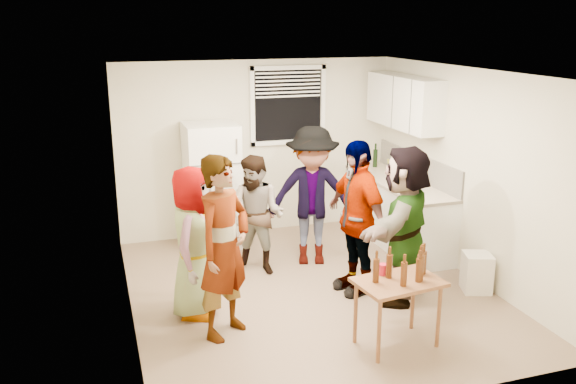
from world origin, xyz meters
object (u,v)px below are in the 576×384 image
object	(u,v)px
blue_cup	(410,198)
guest_back_right	(311,262)
guest_stripe	(227,332)
guest_back_left	(258,272)
beer_bottle_table	(419,280)
guest_orange	(401,298)
kettle	(400,183)
trash_bin	(477,271)
serving_table	(395,344)
beer_bottle_counter	(412,192)
guest_grey	(197,313)
refrigerator	(212,185)
wine_bottle	(375,167)
guest_black	(354,290)
red_cup	(383,275)

from	to	relation	value
blue_cup	guest_back_right	xyz separation A→B (m)	(-1.12, 0.47, -0.90)
guest_stripe	guest_back_left	size ratio (longest dim) A/B	1.24
beer_bottle_table	guest_orange	bearing A→B (deg)	69.87
kettle	trash_bin	distance (m)	1.73
serving_table	guest_back_right	xyz separation A→B (m)	(-0.06, 2.22, 0.00)
beer_bottle_counter	kettle	bearing A→B (deg)	83.44
beer_bottle_table	guest_stripe	bearing A→B (deg)	154.95
serving_table	guest_orange	size ratio (longest dim) A/B	0.45
guest_grey	refrigerator	bearing A→B (deg)	10.80
kettle	beer_bottle_table	xyz separation A→B (m)	(-1.09, -2.46, -0.23)
kettle	wine_bottle	xyz separation A→B (m)	(0.10, 0.97, 0.00)
refrigerator	guest_black	bearing A→B (deg)	-57.98
guest_grey	guest_back_right	xyz separation A→B (m)	(1.66, 0.97, 0.00)
refrigerator	red_cup	distance (m)	3.27
wine_bottle	guest_stripe	bearing A→B (deg)	-137.46
guest_stripe	guest_back_right	distance (m)	2.08
guest_grey	guest_back_left	xyz separation A→B (m)	(0.91, 0.87, 0.00)
beer_bottle_table	wine_bottle	bearing A→B (deg)	70.92
kettle	guest_black	bearing A→B (deg)	-119.52
wine_bottle	red_cup	world-z (taller)	wine_bottle
blue_cup	beer_bottle_table	distance (m)	2.02
red_cup	guest_back_left	distance (m)	2.19
beer_bottle_table	red_cup	distance (m)	0.35
blue_cup	trash_bin	xyz separation A→B (m)	(0.39, -0.94, -0.65)
blue_cup	guest_grey	xyz separation A→B (m)	(-2.78, -0.49, -0.90)
wine_bottle	kettle	bearing A→B (deg)	-95.90
guest_back_left	guest_back_right	size ratio (longest dim) A/B	0.83
blue_cup	serving_table	world-z (taller)	blue_cup
wine_bottle	guest_black	size ratio (longest dim) A/B	0.15
kettle	guest_black	world-z (taller)	kettle
trash_bin	guest_back_right	bearing A→B (deg)	137.04
refrigerator	guest_black	world-z (taller)	refrigerator
wine_bottle	blue_cup	bearing A→B (deg)	-100.79
guest_black	guest_orange	bearing A→B (deg)	39.37
guest_back_right	guest_orange	distance (m)	1.44
trash_bin	beer_bottle_table	distance (m)	1.60
serving_table	guest_back_right	world-z (taller)	serving_table
serving_table	guest_back_left	xyz separation A→B (m)	(-0.81, 2.12, 0.00)
refrigerator	guest_stripe	distance (m)	2.70
refrigerator	trash_bin	size ratio (longest dim) A/B	3.77
beer_bottle_counter	guest_back_left	size ratio (longest dim) A/B	0.17
beer_bottle_counter	guest_orange	xyz separation A→B (m)	(-0.68, -1.07, -0.90)
red_cup	guest_orange	xyz separation A→B (m)	(0.62, 0.73, -0.67)
beer_bottle_counter	guest_stripe	xyz separation A→B (m)	(-2.73, -1.24, -0.90)
guest_grey	guest_black	distance (m)	1.84
guest_black	serving_table	bearing A→B (deg)	-15.05
blue_cup	red_cup	distance (m)	1.96
wine_bottle	red_cup	distance (m)	3.53
blue_cup	serving_table	size ratio (longest dim) A/B	0.15
refrigerator	guest_black	distance (m)	2.51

